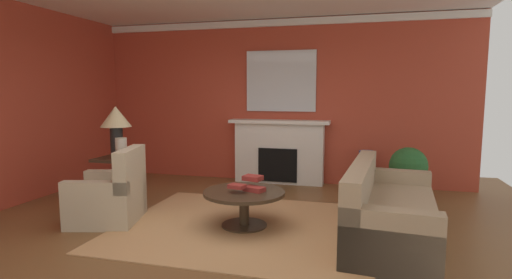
% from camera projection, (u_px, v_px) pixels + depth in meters
% --- Properties ---
extents(ground_plane, '(8.39, 8.39, 0.00)m').
position_uv_depth(ground_plane, '(216.00, 233.00, 4.68)').
color(ground_plane, brown).
extents(wall_fireplace, '(7.05, 0.12, 2.95)m').
position_uv_depth(wall_fireplace, '(271.00, 101.00, 7.32)').
color(wall_fireplace, '#B7422D').
rests_on(wall_fireplace, ground_plane).
extents(wall_window, '(0.12, 6.36, 2.95)m').
position_uv_depth(wall_window, '(5.00, 104.00, 5.63)').
color(wall_window, '#B7422D').
rests_on(wall_window, ground_plane).
extents(crown_moulding, '(7.05, 0.08, 0.12)m').
position_uv_depth(crown_moulding, '(271.00, 23.00, 7.08)').
color(crown_moulding, white).
extents(area_rug, '(3.04, 2.57, 0.01)m').
position_uv_depth(area_rug, '(244.00, 226.00, 4.90)').
color(area_rug, tan).
rests_on(area_rug, ground_plane).
extents(fireplace, '(1.80, 0.35, 1.15)m').
position_uv_depth(fireplace, '(279.00, 153.00, 7.18)').
color(fireplace, white).
rests_on(fireplace, ground_plane).
extents(mantel_mirror, '(1.27, 0.04, 1.09)m').
position_uv_depth(mantel_mirror, '(281.00, 81.00, 7.14)').
color(mantel_mirror, silver).
extents(sofa, '(1.09, 2.17, 0.85)m').
position_uv_depth(sofa, '(388.00, 213.00, 4.46)').
color(sofa, tan).
rests_on(sofa, ground_plane).
extents(armchair_near_window, '(0.97, 0.97, 0.95)m').
position_uv_depth(armchair_near_window, '(110.00, 198.00, 5.06)').
color(armchair_near_window, '#C1B293').
rests_on(armchair_near_window, ground_plane).
extents(coffee_table, '(1.00, 1.00, 0.45)m').
position_uv_depth(coffee_table, '(244.00, 200.00, 4.86)').
color(coffee_table, '#3D2D1E').
rests_on(coffee_table, ground_plane).
extents(side_table, '(0.56, 0.56, 0.70)m').
position_uv_depth(side_table, '(118.00, 177.00, 5.84)').
color(side_table, '#3D2D1E').
rests_on(side_table, ground_plane).
extents(table_lamp, '(0.44, 0.44, 0.75)m').
position_uv_depth(table_lamp, '(116.00, 122.00, 5.74)').
color(table_lamp, black).
rests_on(table_lamp, side_table).
extents(vase_on_side_table, '(0.16, 0.16, 0.31)m').
position_uv_depth(vase_on_side_table, '(121.00, 149.00, 5.63)').
color(vase_on_side_table, beige).
rests_on(vase_on_side_table, side_table).
extents(vase_tall_corner, '(0.25, 0.25, 0.69)m').
position_uv_depth(vase_tall_corner, '(366.00, 172.00, 6.53)').
color(vase_tall_corner, navy).
rests_on(vase_tall_corner, ground_plane).
extents(book_red_cover, '(0.28, 0.23, 0.06)m').
position_uv_depth(book_red_cover, '(254.00, 189.00, 4.83)').
color(book_red_cover, maroon).
rests_on(book_red_cover, coffee_table).
extents(book_art_folio, '(0.22, 0.18, 0.05)m').
position_uv_depth(book_art_folio, '(237.00, 186.00, 4.75)').
color(book_art_folio, maroon).
rests_on(book_art_folio, coffee_table).
extents(book_small_novel, '(0.26, 0.22, 0.06)m').
position_uv_depth(book_small_novel, '(253.00, 178.00, 4.97)').
color(book_small_novel, maroon).
rests_on(book_small_novel, coffee_table).
extents(potted_plant, '(0.56, 0.56, 0.83)m').
position_uv_depth(potted_plant, '(408.00, 170.00, 5.94)').
color(potted_plant, '#BCB29E').
rests_on(potted_plant, ground_plane).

